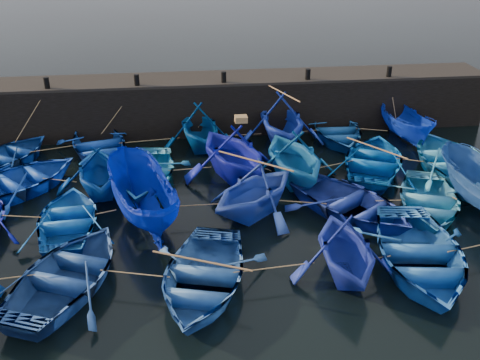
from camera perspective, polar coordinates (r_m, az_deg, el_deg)
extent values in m
plane|color=black|center=(17.75, 1.23, -6.65)|extent=(120.00, 120.00, 0.00)
cube|color=black|center=(26.65, -1.88, 8.10)|extent=(26.00, 2.50, 2.50)
cube|color=black|center=(26.26, -1.92, 10.81)|extent=(26.00, 2.50, 0.12)
cylinder|color=black|center=(25.90, -19.93, 9.72)|extent=(0.24, 0.24, 0.50)
cylinder|color=black|center=(25.30, -10.96, 10.45)|extent=(0.24, 0.24, 0.50)
cylinder|color=black|center=(25.32, -1.75, 10.93)|extent=(0.24, 0.24, 0.50)
cylinder|color=black|center=(25.96, 7.25, 11.13)|extent=(0.24, 0.24, 0.50)
cylinder|color=black|center=(27.18, 15.63, 11.08)|extent=(0.24, 0.24, 0.50)
imported|color=navy|center=(24.88, -23.47, 2.44)|extent=(4.95, 5.33, 0.90)
imported|color=navy|center=(24.53, -14.87, 3.63)|extent=(4.59, 5.60, 1.01)
imported|color=navy|center=(24.34, -4.39, 5.72)|extent=(3.87, 4.37, 2.13)
imported|color=#142EB0|center=(24.77, 4.40, 6.51)|extent=(4.04, 4.68, 2.46)
imported|color=navy|center=(25.82, 10.31, 5.21)|extent=(3.52, 4.74, 0.95)
imported|color=#092AC0|center=(26.37, 17.35, 5.60)|extent=(1.90, 4.22, 1.58)
imported|color=#0E3AAF|center=(22.23, -22.52, -0.06)|extent=(5.97, 5.88, 1.01)
imported|color=navy|center=(20.91, -14.81, 1.12)|extent=(3.99, 4.44, 2.07)
imported|color=#2276BE|center=(21.48, -10.08, 0.70)|extent=(3.91, 5.07, 0.97)
imported|color=#0E16A4|center=(21.34, -0.70, 3.13)|extent=(5.38, 5.75, 2.44)
imported|color=#105EA3|center=(21.14, 5.81, 2.60)|extent=(4.50, 5.01, 2.34)
imported|color=#01428D|center=(22.91, 14.16, 2.09)|extent=(5.36, 6.06, 1.04)
imported|color=#267FD2|center=(23.68, 21.85, 1.91)|extent=(4.14, 5.72, 1.18)
imported|color=blue|center=(19.08, -17.77, -3.94)|extent=(3.31, 4.44, 0.88)
imported|color=#00169C|center=(18.65, -10.47, -1.82)|extent=(3.32, 5.45, 1.98)
imported|color=blue|center=(18.72, 1.56, -0.98)|extent=(5.32, 5.27, 2.12)
imported|color=navy|center=(19.35, 11.78, -2.47)|extent=(5.63, 5.99, 1.01)
imported|color=#3180C4|center=(20.37, 19.45, -2.09)|extent=(4.52, 5.32, 0.94)
imported|color=navy|center=(16.26, -17.83, -9.49)|extent=(5.07, 5.82, 1.01)
imported|color=#2A5AA8|center=(15.45, -4.08, -10.21)|extent=(4.59, 5.56, 1.00)
imported|color=#192B9C|center=(15.99, 11.18, -7.15)|extent=(3.35, 3.85, 1.98)
imported|color=blue|center=(17.09, 18.58, -7.47)|extent=(4.59, 5.87, 1.11)
cube|color=olive|center=(20.88, 0.11, 6.53)|extent=(0.48, 0.42, 0.24)
cylinder|color=tan|center=(24.61, -19.23, 3.19)|extent=(1.92, 0.58, 0.04)
cylinder|color=tan|center=(24.42, -9.62, 4.18)|extent=(2.70, 0.34, 0.04)
cylinder|color=tan|center=(24.70, 0.04, 4.84)|extent=(1.98, 0.10, 0.04)
cylinder|color=tan|center=(25.37, 7.38, 5.22)|extent=(0.96, 0.18, 0.04)
cylinder|color=tan|center=(26.07, 13.84, 5.25)|extent=(1.40, 0.53, 0.04)
cylinder|color=tan|center=(21.61, -18.70, -0.01)|extent=(1.35, 0.50, 0.04)
cylinder|color=tan|center=(21.27, -12.36, 0.40)|extent=(0.17, 0.58, 0.04)
cylinder|color=tan|center=(21.46, -5.37, 1.19)|extent=(1.74, 0.17, 0.04)
cylinder|color=tan|center=(21.48, 2.51, 1.30)|extent=(0.57, 0.67, 0.04)
cylinder|color=tan|center=(22.09, 10.10, 1.65)|extent=(1.77, 0.63, 0.04)
cylinder|color=tan|center=(23.25, 18.07, 2.00)|extent=(1.37, 0.64, 0.04)
cylinder|color=tan|center=(19.53, -22.28, -3.62)|extent=(1.35, 0.32, 0.04)
cylinder|color=tan|center=(18.90, -14.10, -3.33)|extent=(0.68, 0.25, 0.04)
cylinder|color=tan|center=(18.81, -4.39, -2.68)|extent=(2.12, 0.04, 0.04)
cylinder|color=tan|center=(19.07, 6.71, -2.36)|extent=(1.62, 0.48, 0.04)
cylinder|color=tan|center=(19.79, 15.74, -2.12)|extent=(1.05, 0.10, 0.04)
cylinder|color=tan|center=(20.68, 21.96, -1.83)|extent=(0.12, 0.21, 0.04)
cylinder|color=tan|center=(16.63, -23.95, -9.58)|extent=(1.74, 0.19, 0.04)
cylinder|color=tan|center=(15.71, -11.16, -9.77)|extent=(2.00, 0.61, 0.04)
cylinder|color=tan|center=(15.69, 3.69, -9.30)|extent=(2.41, 0.24, 0.04)
cylinder|color=tan|center=(16.63, 14.91, -7.96)|extent=(0.55, 0.10, 0.04)
cylinder|color=tan|center=(18.17, 24.13, -6.38)|extent=(2.25, 0.48, 0.04)
cylinder|color=tan|center=(25.85, -21.38, 6.43)|extent=(1.54, 1.15, 2.09)
cylinder|color=tan|center=(25.40, -12.77, 7.29)|extent=(1.82, 0.59, 2.09)
cylinder|color=tan|center=(25.44, -3.12, 7.95)|extent=(1.33, 0.29, 2.09)
cylinder|color=tan|center=(25.99, 5.55, 8.27)|extent=(1.55, 0.22, 2.09)
cylinder|color=tan|center=(26.38, 8.47, 8.39)|extent=(1.27, 0.07, 2.09)
cylinder|color=tan|center=(27.30, 15.99, 8.27)|extent=(0.47, 0.58, 2.08)
cylinder|color=#99724C|center=(24.36, 4.50, 9.29)|extent=(1.08, 2.84, 0.06)
cylinder|color=#99724C|center=(22.70, 14.31, 3.35)|extent=(1.77, 2.49, 0.06)
cylinder|color=#99724C|center=(18.24, 1.60, 2.05)|extent=(2.34, 1.97, 0.06)
cylinder|color=#99724C|center=(15.13, -4.14, -8.60)|extent=(2.74, 1.32, 0.06)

